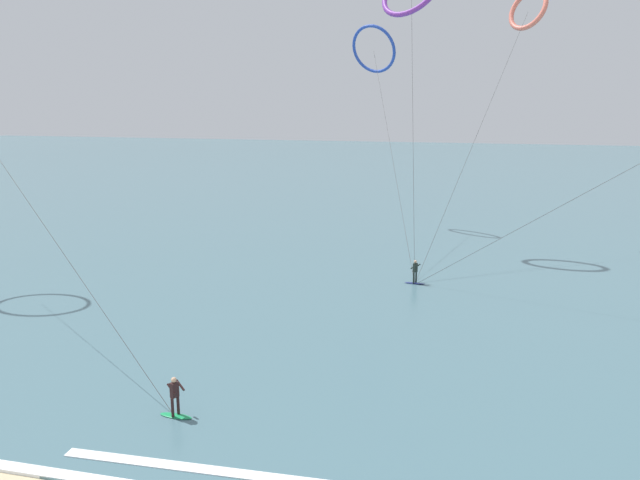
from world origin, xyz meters
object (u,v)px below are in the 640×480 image
Objects in this scene: surfer_emerald at (175,399)px; surfer_navy at (415,273)px; kite_coral at (528,10)px; kite_cobalt at (374,49)px.

surfer_emerald is 22.31m from surfer_navy.
kite_coral is at bearing 8.35° from surfer_navy.
kite_coral reaches higher than surfer_navy.
kite_cobalt reaches higher than surfer_navy.
kite_coral is (13.24, 39.04, 19.70)m from surfer_emerald.
surfer_navy is at bearing -175.83° from surfer_emerald.
kite_coral reaches higher than kite_cobalt.
kite_cobalt is (-7.82, 21.63, 17.10)m from surfer_navy.
kite_cobalt is at bearing -156.09° from kite_coral.
surfer_emerald is at bearing -168.04° from surfer_navy.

